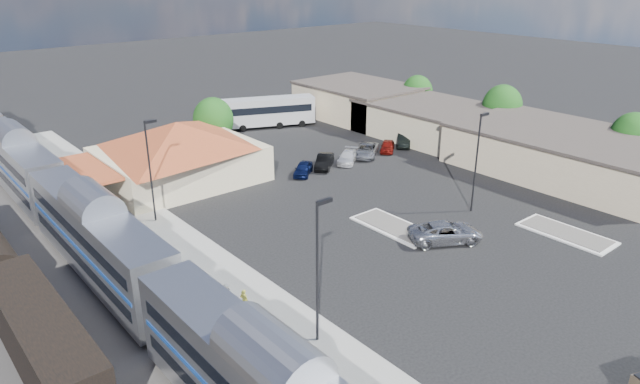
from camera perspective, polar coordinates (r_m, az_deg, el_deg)
ground at (r=44.91m, az=5.73°, el=-5.81°), size 280.00×280.00×0.00m
railbed at (r=41.87m, az=-24.03°, el=-9.88°), size 16.00×100.00×0.12m
platform at (r=42.83m, az=-11.69°, el=-7.51°), size 5.50×92.00×0.18m
passenger_train at (r=42.50m, az=-21.35°, el=-4.66°), size 3.00×104.00×5.55m
freight_cars at (r=34.72m, az=-25.95°, el=-13.46°), size 2.80×46.00×4.00m
station_depot at (r=59.65m, az=-14.00°, el=3.94°), size 18.35×12.24×6.20m
buildings_east at (r=72.91m, az=13.46°, el=6.48°), size 14.40×51.40×4.80m
traffic_island_south at (r=48.72m, az=7.39°, el=-3.46°), size 3.30×7.50×0.21m
traffic_island_north at (r=51.35m, az=23.39°, el=-3.82°), size 3.30×7.50×0.21m
lamp_plat_s at (r=31.96m, az=-0.15°, el=-6.95°), size 1.08×0.25×9.00m
lamp_plat_n at (r=49.56m, az=-16.61°, el=2.75°), size 1.08×0.25×9.00m
lamp_lot at (r=51.65m, az=15.49°, el=3.63°), size 1.08×0.25×9.00m
tree_east_a at (r=69.13m, az=28.78°, el=4.95°), size 4.56×4.56×6.42m
tree_east_b at (r=76.03m, az=17.74°, el=8.18°), size 4.94×4.94×6.96m
tree_east_c at (r=84.26m, az=9.69°, el=9.82°), size 4.41×4.41×6.21m
tree_depot at (r=67.87m, az=-10.62°, el=7.13°), size 4.71×4.71×6.63m
suv at (r=46.77m, az=12.48°, el=-3.95°), size 6.52×5.37×1.65m
coach_bus at (r=78.62m, az=-5.22°, el=8.12°), size 12.71×7.32×4.05m
person_a at (r=36.83m, az=-7.59°, el=-10.76°), size 0.60×0.72×1.67m
person_b at (r=37.70m, az=-9.34°, el=-10.14°), size 0.84×0.93×1.56m
parked_car_a at (r=60.35m, az=-1.70°, el=2.33°), size 4.01×3.71×1.33m
parked_car_b at (r=62.46m, az=0.44°, el=3.09°), size 4.44×4.14×1.49m
parked_car_c at (r=64.28m, az=2.80°, el=3.52°), size 4.66×4.06×1.29m
parked_car_d at (r=66.57m, az=4.67°, el=4.19°), size 5.62×5.03×1.45m
parked_car_e at (r=68.58m, az=6.77°, el=4.57°), size 3.93×3.60×1.30m
parked_car_f at (r=71.01m, az=8.39°, el=5.17°), size 4.41×4.17×1.48m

